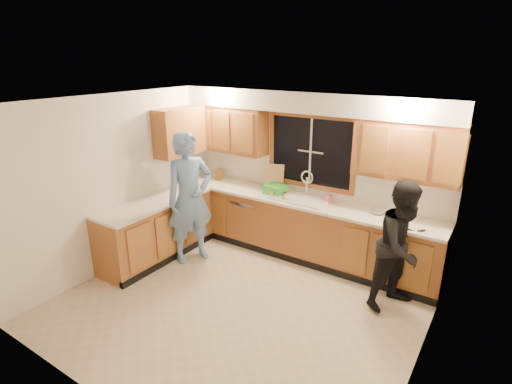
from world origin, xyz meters
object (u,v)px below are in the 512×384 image
at_px(sink, 300,203).
at_px(stove, 127,243).
at_px(woman, 403,246).
at_px(knife_block, 219,174).
at_px(dishwasher, 253,219).
at_px(dish_crate, 276,189).
at_px(bowl, 377,212).
at_px(man, 190,198).
at_px(soap_bottle, 329,197).

xyz_separation_m(sink, stove, (-1.80, -1.82, -0.41)).
distance_m(stove, woman, 3.71).
relative_size(sink, knife_block, 4.42).
bearing_deg(dishwasher, dish_crate, 4.13).
distance_m(stove, bowl, 3.54).
bearing_deg(knife_block, sink, -4.28).
distance_m(stove, man, 1.09).
bearing_deg(woman, soap_bottle, 91.69).
distance_m(sink, man, 1.65).
distance_m(sink, knife_block, 1.66).
height_order(woman, soap_bottle, woman).
xyz_separation_m(stove, bowl, (2.94, 1.90, 0.50)).
height_order(dishwasher, stove, stove).
relative_size(dishwasher, knife_block, 4.21).
distance_m(dishwasher, woman, 2.58).
relative_size(knife_block, bowl, 0.94).
xyz_separation_m(stove, woman, (3.45, 1.30, 0.36)).
bearing_deg(stove, woman, 20.62).
bearing_deg(sink, stove, -134.61).
relative_size(man, woman, 1.21).
height_order(knife_block, dish_crate, knife_block).
distance_m(knife_block, soap_bottle, 2.06).
bearing_deg(soap_bottle, knife_block, 179.70).
relative_size(sink, dishwasher, 1.05).
relative_size(woman, soap_bottle, 9.12).
relative_size(man, dish_crate, 6.54).
height_order(dishwasher, dish_crate, dish_crate).
xyz_separation_m(dishwasher, man, (-0.45, -1.00, 0.58)).
height_order(sink, soap_bottle, sink).
relative_size(dishwasher, dish_crate, 2.72).
bearing_deg(knife_block, man, -73.48).
bearing_deg(soap_bottle, bowl, -1.64).
bearing_deg(dishwasher, sink, 0.99).
height_order(sink, dish_crate, sink).
relative_size(sink, soap_bottle, 4.82).
relative_size(man, knife_block, 10.12).
xyz_separation_m(dishwasher, bowl, (1.99, 0.09, 0.54)).
relative_size(stove, woman, 0.55).
bearing_deg(bowl, dishwasher, -177.47).
height_order(stove, woman, woman).
distance_m(dishwasher, soap_bottle, 1.40).
xyz_separation_m(sink, woman, (1.65, -0.53, -0.05)).
distance_m(soap_bottle, bowl, 0.73).
xyz_separation_m(knife_block, soap_bottle, (2.06, -0.01, -0.01)).
bearing_deg(stove, bowl, 32.83).
bearing_deg(stove, dishwasher, 62.31).
relative_size(stove, soap_bottle, 5.04).
height_order(sink, man, man).
distance_m(dishwasher, man, 1.24).
distance_m(sink, dishwasher, 0.96).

